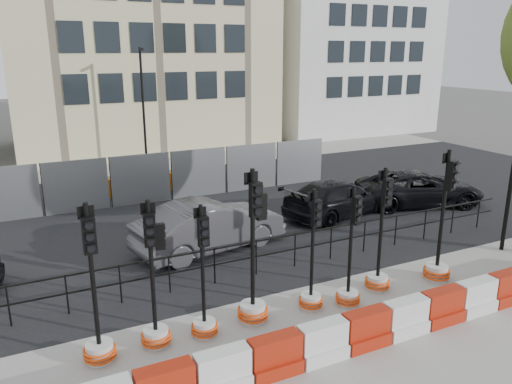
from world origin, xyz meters
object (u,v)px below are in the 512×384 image
traffic_signal_a (98,331)px  traffic_signal_h (439,255)px  traffic_signal_d (254,287)px  car_c (339,198)px

traffic_signal_a → traffic_signal_h: 8.61m
traffic_signal_d → traffic_signal_h: traffic_signal_d is taller
traffic_signal_a → traffic_signal_h: (8.61, -0.22, 0.05)m
traffic_signal_d → car_c: (6.06, 5.36, -0.18)m
traffic_signal_a → traffic_signal_d: bearing=0.2°
traffic_signal_d → car_c: 8.09m
car_c → traffic_signal_h: bearing=160.2°
traffic_signal_a → traffic_signal_d: (3.35, 0.04, 0.17)m
traffic_signal_d → car_c: traffic_signal_d is taller
traffic_signal_a → traffic_signal_d: traffic_signal_d is taller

